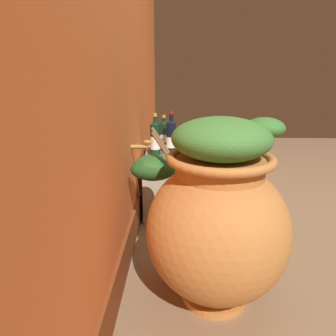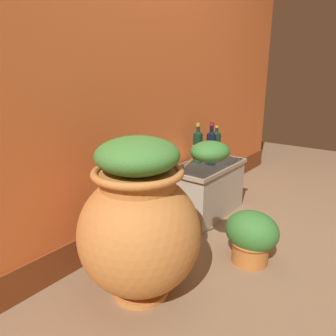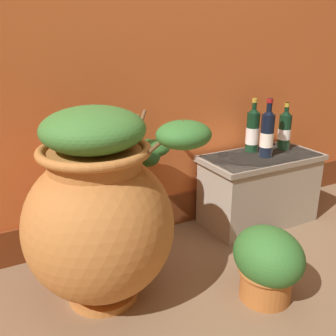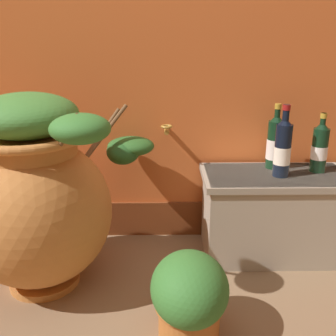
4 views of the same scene
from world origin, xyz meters
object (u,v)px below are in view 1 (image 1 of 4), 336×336
Objects in this scene: terracotta_urn at (216,215)px; wine_bottle_middle at (164,134)px; potted_shrub at (257,209)px; wine_bottle_left at (171,137)px; wine_bottle_right at (155,138)px.

terracotta_urn is 1.28m from wine_bottle_middle.
wine_bottle_middle is at bearing 43.79° from potted_shrub.
potted_shrub is at bearing -136.21° from wine_bottle_middle.
wine_bottle_left reaches higher than wine_bottle_right.
wine_bottle_middle is 0.20m from wine_bottle_right.
wine_bottle_middle is 0.86× the size of potted_shrub.
wine_bottle_middle is (1.25, 0.27, 0.13)m from terracotta_urn.
terracotta_urn reaches higher than wine_bottle_middle.
terracotta_urn is 1.11m from wine_bottle_right.
wine_bottle_left is at bearing 50.91° from potted_shrub.
wine_bottle_left is 1.01× the size of potted_shrub.
wine_bottle_right is 0.96× the size of potted_shrub.
wine_bottle_left is (1.05, 0.21, 0.15)m from terracotta_urn.
wine_bottle_right is at bearing 56.40° from potted_shrub.
wine_bottle_right is (-0.00, 0.12, -0.01)m from wine_bottle_left.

